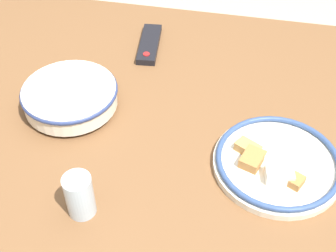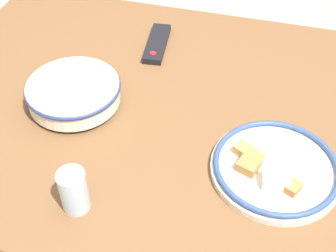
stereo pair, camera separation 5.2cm
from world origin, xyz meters
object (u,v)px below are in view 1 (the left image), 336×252
Objects in this scene: noodle_bowl at (70,96)px; food_plate at (277,163)px; tv_remote at (149,44)px; drinking_glass at (80,195)px.

noodle_bowl is 0.56m from food_plate.
noodle_bowl is 0.35m from tv_remote.
noodle_bowl reaches higher than food_plate.
tv_remote is at bearing 89.71° from drinking_glass.
drinking_glass is (0.14, -0.32, 0.01)m from noodle_bowl.
noodle_bowl is 0.84× the size of food_plate.
drinking_glass reaches higher than tv_remote.
noodle_bowl is at bearing 113.67° from drinking_glass.
drinking_glass reaches higher than food_plate.
noodle_bowl is 0.35m from drinking_glass.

